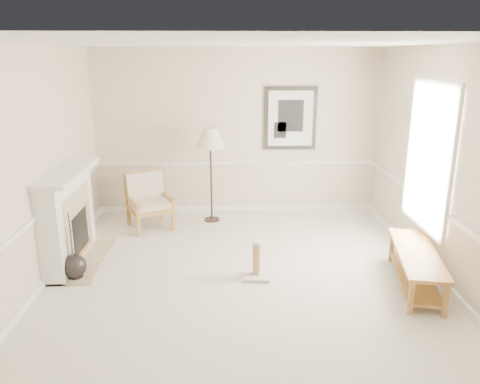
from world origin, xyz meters
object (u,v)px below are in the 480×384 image
(floor_lamp, at_px, (210,141))
(bench, at_px, (416,263))
(armchair, at_px, (148,198))
(scratching_post, at_px, (257,266))
(floor_vase, at_px, (74,267))

(floor_lamp, distance_m, bench, 3.75)
(armchair, height_order, scratching_post, armchair)
(floor_vase, height_order, floor_lamp, floor_lamp)
(floor_vase, distance_m, bench, 4.31)
(armchair, bearing_deg, floor_vase, -134.56)
(floor_lamp, distance_m, scratching_post, 2.60)
(floor_lamp, bearing_deg, floor_vase, -128.26)
(floor_vase, xyz_separation_m, armchair, (0.66, 1.95, 0.31))
(floor_lamp, xyz_separation_m, bench, (2.59, -2.48, -1.10))
(armchair, distance_m, scratching_post, 2.62)
(floor_vase, relative_size, armchair, 0.98)
(floor_vase, bearing_deg, armchair, 71.41)
(armchair, relative_size, floor_lamp, 0.58)
(floor_vase, xyz_separation_m, floor_lamp, (1.71, 2.16, 1.23))
(armchair, distance_m, floor_lamp, 1.41)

